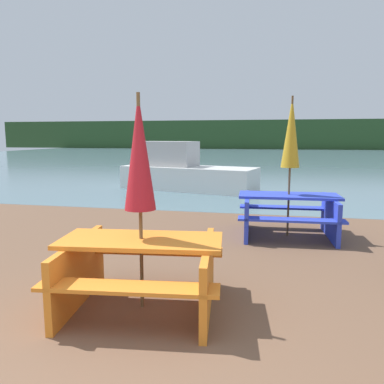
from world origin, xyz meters
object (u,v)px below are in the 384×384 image
at_px(picnic_table_orange, 142,266).
at_px(picnic_table_blue, 288,211).
at_px(boat, 183,172).
at_px(umbrella_gold, 291,133).
at_px(umbrella_crimson, 139,153).

relative_size(picnic_table_orange, picnic_table_blue, 0.99).
distance_m(picnic_table_blue, boat, 6.32).
bearing_deg(picnic_table_orange, umbrella_gold, 63.39).
height_order(picnic_table_orange, umbrella_gold, umbrella_gold).
distance_m(picnic_table_blue, umbrella_gold, 1.37).
relative_size(picnic_table_blue, boat, 0.38).
height_order(picnic_table_blue, umbrella_crimson, umbrella_crimson).
bearing_deg(umbrella_crimson, picnic_table_orange, 0.00).
bearing_deg(umbrella_gold, picnic_table_orange, -116.61).
xyz_separation_m(picnic_table_orange, boat, (-1.58, 8.66, 0.14)).
bearing_deg(umbrella_crimson, picnic_table_blue, 63.39).
bearing_deg(umbrella_gold, picnic_table_blue, 0.00).
bearing_deg(picnic_table_orange, picnic_table_blue, 63.39).
bearing_deg(boat, picnic_table_orange, -65.88).
bearing_deg(umbrella_crimson, umbrella_gold, 63.39).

